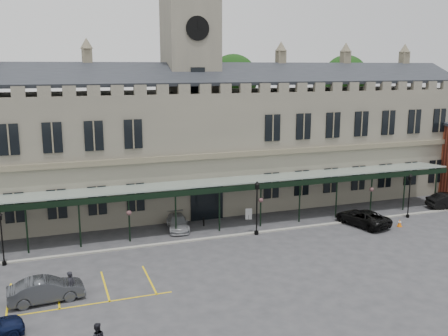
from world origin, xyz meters
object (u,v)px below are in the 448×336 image
object	(u,v)px
station_building	(192,146)
car_van	(362,218)
car_left_b	(46,290)
lamp_post_right	(409,192)
traffic_cone	(400,223)
person_a	(71,285)
lamp_post_left	(2,234)
sign_board	(249,214)
car_taxi	(178,222)
clock_tower	(191,80)
lamp_post_mid	(257,203)

from	to	relation	value
station_building	car_van	size ratio (longest dim) A/B	11.27
car_left_b	lamp_post_right	bearing A→B (deg)	-83.04
traffic_cone	person_a	world-z (taller)	person_a
lamp_post_left	sign_board	xyz separation A→B (m)	(21.41, 4.35, -1.92)
sign_board	person_a	distance (m)	20.68
car_taxi	station_building	bearing A→B (deg)	71.86
clock_tower	traffic_cone	world-z (taller)	clock_tower
lamp_post_left	car_taxi	xyz separation A→B (m)	(14.22, 3.78, -1.82)
person_a	lamp_post_left	bearing A→B (deg)	57.71
station_building	car_van	bearing A→B (deg)	-41.83
lamp_post_left	traffic_cone	world-z (taller)	lamp_post_left
car_taxi	car_van	bearing A→B (deg)	-7.92
clock_tower	sign_board	xyz separation A→B (m)	(3.78, -6.48, -12.58)
lamp_post_mid	person_a	distance (m)	17.73
station_building	sign_board	size ratio (longest dim) A/B	55.19
lamp_post_mid	lamp_post_right	xyz separation A→B (m)	(15.92, -0.33, -0.26)
traffic_cone	sign_board	world-z (taller)	sign_board
car_taxi	person_a	world-z (taller)	person_a
car_taxi	person_a	distance (m)	14.91
lamp_post_right	car_left_b	world-z (taller)	lamp_post_right
clock_tower	lamp_post_mid	world-z (taller)	clock_tower
lamp_post_left	car_taxi	world-z (taller)	lamp_post_left
lamp_post_right	sign_board	bearing A→B (deg)	162.69
clock_tower	car_taxi	bearing A→B (deg)	-115.85
lamp_post_mid	car_van	distance (m)	10.51
lamp_post_left	sign_board	size ratio (longest dim) A/B	3.80
lamp_post_right	car_taxi	size ratio (longest dim) A/B	1.01
lamp_post_mid	car_van	world-z (taller)	lamp_post_mid
lamp_post_left	car_left_b	bearing A→B (deg)	-67.89
person_a	traffic_cone	bearing A→B (deg)	-53.13
car_van	car_taxi	bearing A→B (deg)	-31.54
clock_tower	car_left_b	world-z (taller)	clock_tower
station_building	car_left_b	distance (m)	23.89
car_van	lamp_post_right	bearing A→B (deg)	170.42
clock_tower	lamp_post_left	world-z (taller)	clock_tower
sign_board	lamp_post_right	bearing A→B (deg)	-3.90
sign_board	person_a	bearing A→B (deg)	-131.79
station_building	lamp_post_left	size ratio (longest dim) A/B	14.53
person_a	car_taxi	bearing A→B (deg)	-14.07
clock_tower	lamp_post_left	bearing A→B (deg)	-148.45
car_left_b	person_a	xyz separation A→B (m)	(1.51, -0.26, 0.17)
lamp_post_mid	sign_board	bearing A→B (deg)	76.51
clock_tower	car_left_b	bearing A→B (deg)	-129.21
sign_board	person_a	xyz separation A→B (m)	(-16.98, -11.80, 0.40)
car_left_b	person_a	world-z (taller)	person_a
lamp_post_mid	car_van	xyz separation A→B (m)	(10.25, -0.93, -2.12)
traffic_cone	lamp_post_left	bearing A→B (deg)	175.99
lamp_post_right	person_a	size ratio (longest dim) A/B	2.35
lamp_post_left	traffic_cone	distance (m)	33.83
car_van	person_a	world-z (taller)	person_a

